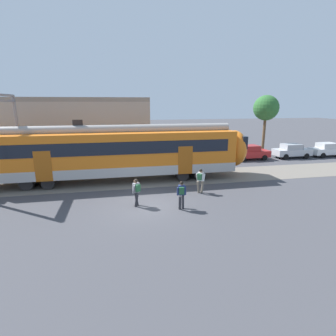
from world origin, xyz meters
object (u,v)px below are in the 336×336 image
parked_car_white (327,150)px  pedestrian_grey (136,190)px  pedestrian_navy (182,193)px  parked_car_silver (292,151)px  pedestrian_white (200,179)px  parked_car_red (250,152)px

parked_car_white → pedestrian_grey: bearing=-154.8°
pedestrian_navy → parked_car_silver: 19.33m
pedestrian_white → parked_car_white: bearing=26.7°
pedestrian_white → parked_car_red: (8.56, 9.17, -0.21)m
pedestrian_white → parked_car_silver: pedestrian_white is taller
parked_car_red → parked_car_silver: size_ratio=1.00×
pedestrian_grey → parked_car_silver: 20.85m
pedestrian_grey → parked_car_red: 16.77m
parked_car_silver → parked_car_white: size_ratio=1.00×
parked_car_white → parked_car_silver: bearing=178.9°
pedestrian_grey → parked_car_silver: size_ratio=0.41×
parked_car_silver → parked_car_white: same height
parked_car_silver → pedestrian_navy: bearing=-143.2°
parked_car_silver → parked_car_white: bearing=-1.1°
pedestrian_white → parked_car_white: size_ratio=0.41×
pedestrian_grey → parked_car_white: bearing=25.2°
pedestrian_grey → pedestrian_white: size_ratio=1.00×
parked_car_red → parked_car_white: bearing=-0.7°
pedestrian_grey → pedestrian_navy: (2.46, -0.95, 0.00)m
pedestrian_white → parked_car_red: pedestrian_white is taller
parked_car_silver → parked_car_white: (4.44, -0.09, 0.00)m
pedestrian_white → parked_car_silver: (13.56, 9.14, -0.21)m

